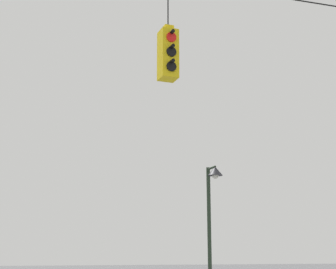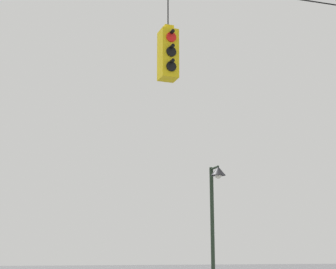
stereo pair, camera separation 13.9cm
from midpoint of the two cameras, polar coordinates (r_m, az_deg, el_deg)
traffic_light_near_right_pole at (r=10.24m, az=-0.39°, el=8.93°), size 0.34×0.58×2.30m
street_lamp at (r=16.03m, az=4.68°, el=-8.01°), size 0.46×0.79×4.71m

